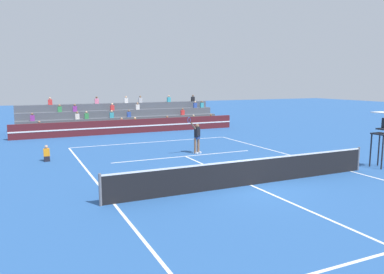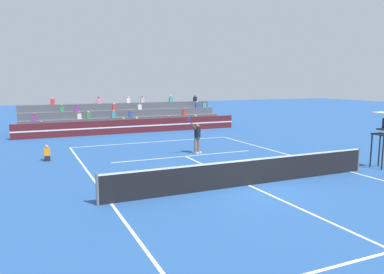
{
  "view_description": "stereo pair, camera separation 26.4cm",
  "coord_description": "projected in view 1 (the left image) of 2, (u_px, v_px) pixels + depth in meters",
  "views": [
    {
      "loc": [
        -8.27,
        -12.14,
        4.1
      ],
      "look_at": [
        0.3,
        6.16,
        1.1
      ],
      "focal_mm": 35.0,
      "sensor_mm": 36.0,
      "label": 1
    },
    {
      "loc": [
        -8.03,
        -12.25,
        4.1
      ],
      "look_at": [
        0.3,
        6.16,
        1.1
      ],
      "focal_mm": 35.0,
      "sensor_mm": 36.0,
      "label": 2
    }
  ],
  "objects": [
    {
      "name": "umpire_chair",
      "position": [
        382.0,
        132.0,
        17.82
      ],
      "size": [
        0.76,
        0.84,
        2.67
      ],
      "color": "black",
      "rests_on": "ground"
    },
    {
      "name": "tennis_player",
      "position": [
        197.0,
        137.0,
        21.41
      ],
      "size": [
        1.18,
        0.82,
        2.23
      ],
      "color": "brown",
      "rests_on": "ground"
    },
    {
      "name": "ball_kid_courtside",
      "position": [
        47.0,
        155.0,
        19.4
      ],
      "size": [
        0.3,
        0.36,
        0.84
      ],
      "color": "black",
      "rests_on": "ground"
    },
    {
      "name": "court_lines",
      "position": [
        251.0,
        185.0,
        14.95
      ],
      "size": [
        11.1,
        23.9,
        0.01
      ],
      "color": "white",
      "rests_on": "ground"
    },
    {
      "name": "tennis_ball",
      "position": [
        282.0,
        171.0,
        17.07
      ],
      "size": [
        0.07,
        0.07,
        0.07
      ],
      "primitive_type": "sphere",
      "color": "#C6DB33",
      "rests_on": "ground"
    },
    {
      "name": "bleacher_stand",
      "position": [
        122.0,
        119.0,
        32.79
      ],
      "size": [
        17.05,
        3.8,
        2.83
      ],
      "color": "#4C515B",
      "rests_on": "ground"
    },
    {
      "name": "tennis_net",
      "position": [
        251.0,
        172.0,
        14.87
      ],
      "size": [
        12.0,
        0.1,
        1.1
      ],
      "color": "slate",
      "rests_on": "ground"
    },
    {
      "name": "ground_plane",
      "position": [
        251.0,
        185.0,
        14.95
      ],
      "size": [
        120.0,
        120.0,
        0.0
      ],
      "primitive_type": "plane",
      "color": "#285699"
    },
    {
      "name": "sponsor_banner_wall",
      "position": [
        132.0,
        126.0,
        29.99
      ],
      "size": [
        18.0,
        0.26,
        1.1
      ],
      "color": "#51191E",
      "rests_on": "ground"
    }
  ]
}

